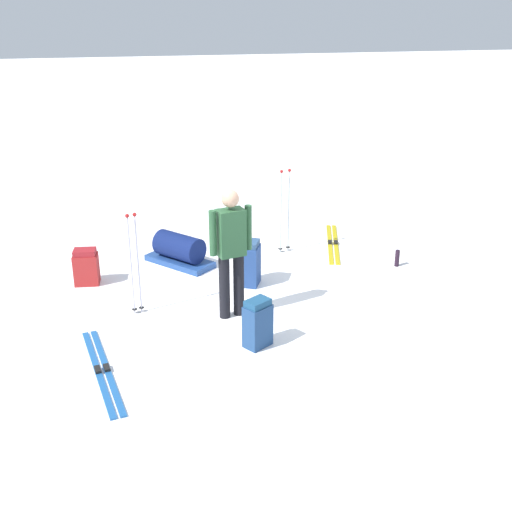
% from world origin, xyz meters
% --- Properties ---
extents(ground_plane, '(80.00, 80.00, 0.00)m').
position_xyz_m(ground_plane, '(0.00, 0.00, 0.00)').
color(ground_plane, white).
extents(skier_standing, '(0.56, 0.29, 1.70)m').
position_xyz_m(skier_standing, '(0.38, 0.26, 0.95)').
color(skier_standing, black).
rests_on(skier_standing, ground_plane).
extents(ski_pair_near, '(0.49, 1.87, 0.05)m').
position_xyz_m(ski_pair_near, '(2.03, 1.27, 0.01)').
color(ski_pair_near, '#1F579B').
rests_on(ski_pair_near, ground_plane).
extents(ski_pair_far, '(0.69, 1.79, 0.05)m').
position_xyz_m(ski_pair_far, '(-1.75, -1.92, 0.01)').
color(ski_pair_far, gold).
rests_on(ski_pair_far, ground_plane).
extents(backpack_large_dark, '(0.37, 0.29, 0.53)m').
position_xyz_m(backpack_large_dark, '(2.24, -1.17, 0.26)').
color(backpack_large_dark, maroon).
rests_on(backpack_large_dark, ground_plane).
extents(backpack_bright, '(0.38, 0.35, 0.61)m').
position_xyz_m(backpack_bright, '(0.22, 1.09, 0.30)').
color(backpack_bright, navy).
rests_on(backpack_bright, ground_plane).
extents(backpack_small_spare, '(0.36, 0.39, 0.67)m').
position_xyz_m(backpack_small_spare, '(-0.06, -0.64, 0.33)').
color(backpack_small_spare, navy).
rests_on(backpack_small_spare, ground_plane).
extents(ski_poles_planted_near, '(0.21, 0.11, 1.38)m').
position_xyz_m(ski_poles_planted_near, '(-0.86, -1.78, 0.76)').
color(ski_poles_planted_near, '#ABB9BC').
rests_on(ski_poles_planted_near, ground_plane).
extents(ski_poles_planted_far, '(0.16, 0.10, 1.38)m').
position_xyz_m(ski_poles_planted_far, '(1.57, -0.08, 0.76)').
color(ski_poles_planted_far, '#B4B2C7').
rests_on(ski_poles_planted_far, ground_plane).
extents(gear_sled, '(1.06, 1.12, 0.49)m').
position_xyz_m(gear_sled, '(0.86, -1.62, 0.22)').
color(gear_sled, navy).
rests_on(gear_sled, ground_plane).
extents(thermos_bottle, '(0.07, 0.07, 0.26)m').
position_xyz_m(thermos_bottle, '(-2.41, -0.81, 0.13)').
color(thermos_bottle, black).
rests_on(thermos_bottle, ground_plane).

